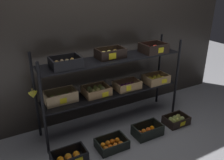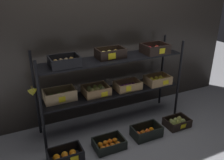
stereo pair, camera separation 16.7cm
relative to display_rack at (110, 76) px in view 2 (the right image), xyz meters
name	(u,v)px [view 2 (the right image)]	position (x,y,z in m)	size (l,w,h in m)	color
ground_plane	(112,123)	(0.02, 0.00, -0.69)	(10.00, 10.00, 0.00)	gray
storefront_wall	(100,49)	(0.02, 0.39, 0.25)	(4.22, 0.12, 1.87)	#2D2823
display_rack	(110,76)	(0.00, 0.00, 0.00)	(1.94, 0.41, 1.07)	black
crate_ground_orange	(65,157)	(-0.74, -0.44, -0.64)	(0.37, 0.23, 0.13)	black
crate_ground_tangerine	(109,144)	(-0.23, -0.44, -0.65)	(0.35, 0.24, 0.11)	black
crate_ground_center_tangerine	(146,133)	(0.28, -0.44, -0.64)	(0.36, 0.22, 0.14)	black
crate_ground_pear	(177,122)	(0.76, -0.43, -0.64)	(0.32, 0.24, 0.11)	black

